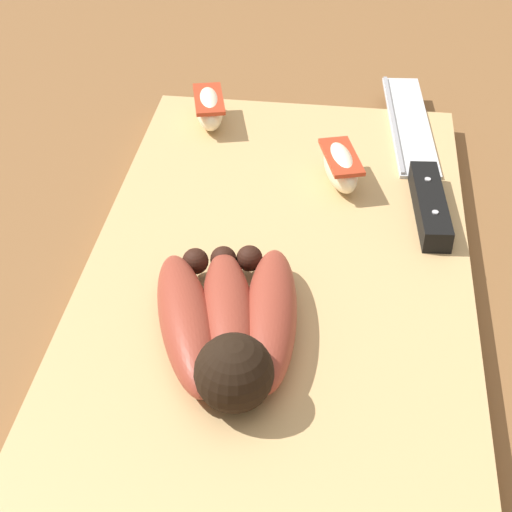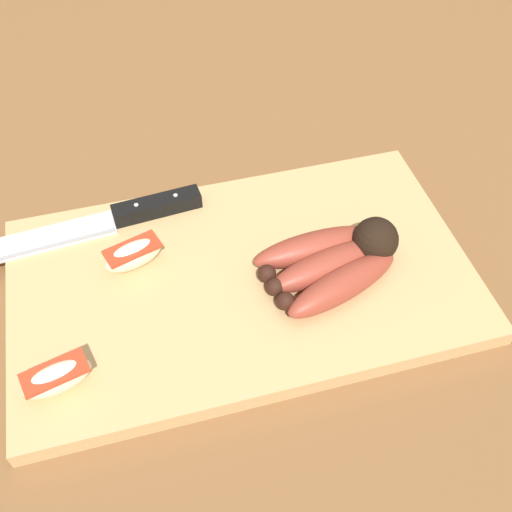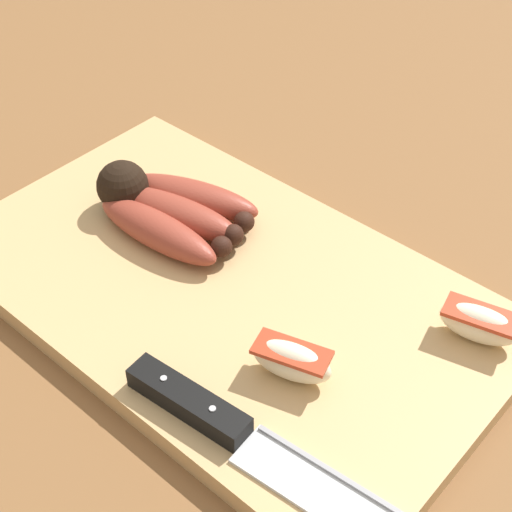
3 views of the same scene
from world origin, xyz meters
TOP-DOWN VIEW (x-y plane):
  - ground_plane at (0.00, 0.00)m, footprint 6.00×6.00m
  - cutting_board at (-0.01, -0.01)m, footprint 0.48×0.28m
  - banana_bunch at (0.09, -0.03)m, footprint 0.15×0.11m
  - chefs_knife at (-0.12, 0.10)m, footprint 0.28×0.05m
  - apple_wedge_near at (-0.11, 0.03)m, footprint 0.07×0.04m
  - apple_wedge_middle at (-0.20, -0.09)m, footprint 0.07×0.04m

SIDE VIEW (x-z plane):
  - ground_plane at x=0.00m, z-range 0.00..0.00m
  - cutting_board at x=-0.01m, z-range 0.00..0.02m
  - chefs_knife at x=-0.12m, z-range 0.02..0.04m
  - apple_wedge_middle at x=-0.20m, z-range 0.02..0.05m
  - apple_wedge_near at x=-0.11m, z-range 0.02..0.05m
  - banana_bunch at x=0.09m, z-range 0.01..0.06m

